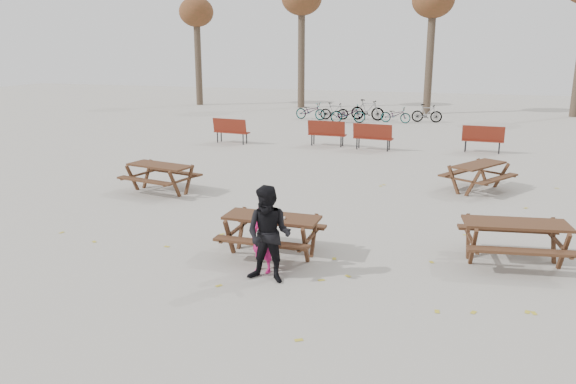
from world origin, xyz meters
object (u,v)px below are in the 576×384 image
(food_tray, at_px, (280,218))
(soda_bottle, at_px, (272,216))
(main_picnic_table, at_px, (272,226))
(picnic_table_east, at_px, (514,243))
(child, at_px, (263,239))
(picnic_table_north, at_px, (160,178))
(picnic_table_far, at_px, (478,177))
(adult, at_px, (269,235))

(food_tray, xyz_separation_m, soda_bottle, (-0.13, -0.10, 0.05))
(main_picnic_table, bearing_deg, picnic_table_east, 12.27)
(main_picnic_table, xyz_separation_m, child, (0.12, -0.81, 0.03))
(food_tray, height_order, child, child)
(child, xyz_separation_m, picnic_table_north, (-4.61, 4.36, -0.23))
(picnic_table_north, bearing_deg, soda_bottle, -28.43)
(child, height_order, picnic_table_far, child)
(picnic_table_east, distance_m, picnic_table_far, 5.47)
(food_tray, bearing_deg, picnic_table_east, 14.25)
(main_picnic_table, height_order, picnic_table_far, main_picnic_table)
(main_picnic_table, height_order, adult, adult)
(main_picnic_table, distance_m, food_tray, 0.31)
(soda_bottle, height_order, picnic_table_north, soda_bottle)
(food_tray, xyz_separation_m, picnic_table_north, (-4.68, 3.66, -0.41))
(food_tray, bearing_deg, soda_bottle, -141.42)
(soda_bottle, xyz_separation_m, adult, (0.30, -0.97, -0.01))
(main_picnic_table, relative_size, adult, 1.08)
(main_picnic_table, xyz_separation_m, adult, (0.37, -1.18, 0.25))
(picnic_table_far, bearing_deg, main_picnic_table, -179.21)
(child, height_order, adult, adult)
(child, height_order, picnic_table_north, child)
(main_picnic_table, xyz_separation_m, soda_bottle, (0.07, -0.21, 0.26))
(child, xyz_separation_m, picnic_table_east, (4.25, 1.76, -0.22))
(food_tray, distance_m, soda_bottle, 0.17)
(picnic_table_east, relative_size, picnic_table_far, 1.05)
(soda_bottle, height_order, picnic_table_far, soda_bottle)
(food_tray, xyz_separation_m, child, (-0.07, -0.70, -0.18))
(soda_bottle, relative_size, adult, 0.10)
(picnic_table_east, height_order, picnic_table_far, picnic_table_east)
(soda_bottle, bearing_deg, child, -84.78)
(soda_bottle, height_order, child, child)
(main_picnic_table, xyz_separation_m, picnic_table_far, (3.77, 6.39, -0.21))
(main_picnic_table, xyz_separation_m, food_tray, (0.20, -0.11, 0.21))
(picnic_table_north, relative_size, picnic_table_far, 1.02)
(adult, distance_m, picnic_table_east, 4.56)
(adult, height_order, picnic_table_far, adult)
(main_picnic_table, height_order, picnic_table_north, main_picnic_table)
(adult, xyz_separation_m, picnic_table_east, (4.01, 2.14, -0.44))
(adult, bearing_deg, food_tray, 100.96)
(main_picnic_table, bearing_deg, adult, -72.85)
(main_picnic_table, distance_m, picnic_table_north, 5.73)
(picnic_table_east, bearing_deg, adult, -160.77)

